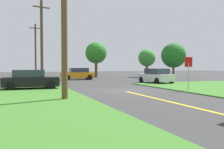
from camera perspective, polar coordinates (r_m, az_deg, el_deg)
The scene contains 12 objects.
ground_plane at distance 19.93m, azimuth 2.19°, elevation -3.62°, with size 120.00×120.00×0.00m, color #353535.
lane_stripe_center at distance 13.03m, azimuth 16.29°, elevation -6.74°, with size 0.20×14.00×0.01m, color yellow.
stop_sign at distance 20.49m, azimuth 16.89°, elevation 1.64°, with size 0.76×0.11×2.62m.
parked_car_near_building at distance 21.79m, azimuth -18.05°, elevation -1.10°, with size 4.48×2.20×1.62m.
car_on_crossroad at distance 28.44m, azimuth 9.92°, elevation -0.30°, with size 2.38×4.66×1.62m.
car_approaching_junction at distance 34.94m, azimuth -7.74°, elevation 0.16°, with size 4.50×2.22×1.62m.
utility_pole_near at distance 14.84m, azimuth -10.75°, elevation 12.65°, with size 1.80×0.35×9.26m.
utility_pole_mid at distance 27.75m, azimuth -15.60°, elevation 7.24°, with size 1.76×0.64×8.77m.
utility_pole_far at distance 40.85m, azimuth -16.89°, elevation 5.31°, with size 1.80×0.27×8.37m.
oak_tree_left at distance 41.04m, azimuth -3.63°, elevation 4.88°, with size 3.47×3.47×5.74m.
pine_tree_center at distance 43.04m, azimuth 7.88°, elevation 3.71°, with size 2.90×2.90×4.69m.
oak_tree_right at distance 35.93m, azimuth 13.73°, elevation 4.19°, with size 3.41×3.41×5.04m.
Camera 1 is at (-7.81, -18.23, 1.99)m, focal length 40.45 mm.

